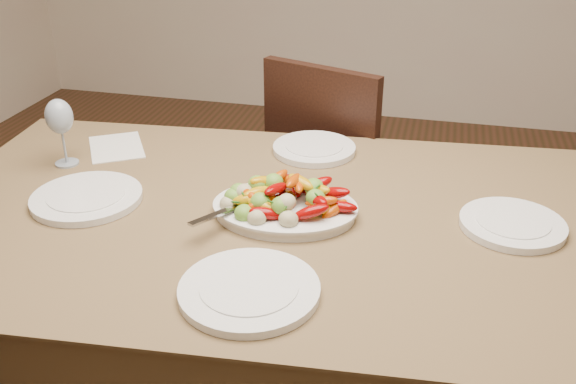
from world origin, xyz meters
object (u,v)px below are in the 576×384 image
(serving_platter, at_px, (285,211))
(wine_glass, at_px, (62,131))
(dining_table, at_px, (288,336))
(plate_far, at_px, (314,149))
(plate_near, at_px, (249,290))
(chair_far, at_px, (345,180))
(plate_right, at_px, (512,225))
(plate_left, at_px, (87,198))

(serving_platter, relative_size, wine_glass, 1.66)
(dining_table, distance_m, serving_platter, 0.39)
(dining_table, relative_size, serving_platter, 5.41)
(plate_far, xyz_separation_m, plate_near, (0.02, -0.72, 0.00))
(chair_far, height_order, wine_glass, wine_glass)
(chair_far, distance_m, serving_platter, 0.85)
(plate_far, relative_size, plate_near, 0.86)
(dining_table, distance_m, plate_far, 0.55)
(dining_table, xyz_separation_m, wine_glass, (-0.68, 0.13, 0.48))
(serving_platter, xyz_separation_m, wine_glass, (-0.68, 0.14, 0.09))
(dining_table, height_order, plate_right, plate_right)
(serving_platter, height_order, plate_far, serving_platter)
(serving_platter, distance_m, wine_glass, 0.69)
(serving_platter, bearing_deg, dining_table, 39.51)
(dining_table, xyz_separation_m, plate_far, (-0.02, 0.39, 0.39))
(chair_far, bearing_deg, plate_right, 144.70)
(plate_right, distance_m, wine_glass, 1.21)
(plate_left, distance_m, wine_glass, 0.27)
(dining_table, bearing_deg, wine_glass, 168.93)
(plate_left, xyz_separation_m, plate_near, (0.51, -0.28, 0.00))
(plate_right, bearing_deg, chair_far, 124.79)
(serving_platter, distance_m, plate_left, 0.51)
(dining_table, xyz_separation_m, plate_left, (-0.51, -0.06, 0.39))
(wine_glass, bearing_deg, plate_far, 20.93)
(plate_right, relative_size, plate_far, 1.00)
(plate_left, relative_size, plate_far, 1.13)
(plate_far, relative_size, wine_glass, 1.19)
(chair_far, height_order, plate_far, chair_far)
(plate_left, bearing_deg, plate_near, -28.29)
(dining_table, bearing_deg, plate_near, -89.54)
(plate_far, bearing_deg, plate_right, -30.80)
(dining_table, height_order, serving_platter, serving_platter)
(plate_far, bearing_deg, chair_far, 84.90)
(plate_far, distance_m, plate_near, 0.72)
(serving_platter, xyz_separation_m, plate_far, (-0.01, 0.39, -0.00))
(dining_table, distance_m, plate_right, 0.66)
(dining_table, relative_size, plate_left, 6.63)
(serving_platter, height_order, plate_left, serving_platter)
(serving_platter, distance_m, plate_far, 0.39)
(dining_table, distance_m, plate_left, 0.64)
(plate_far, xyz_separation_m, wine_glass, (-0.67, -0.25, 0.09))
(plate_right, height_order, plate_far, same)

